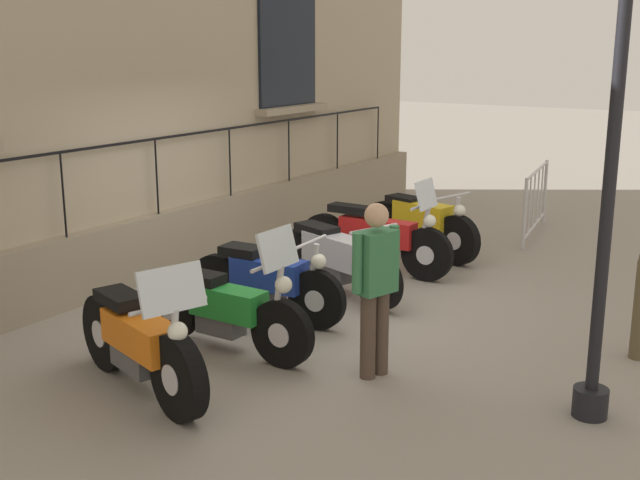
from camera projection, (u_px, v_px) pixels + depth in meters
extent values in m
plane|color=gray|center=(294.00, 304.00, 9.16)|extent=(60.00, 60.00, 0.00)
cube|color=tan|center=(123.00, 17.00, 9.66)|extent=(0.60, 13.90, 6.44)
cube|color=gray|center=(158.00, 245.00, 10.14)|extent=(0.20, 13.90, 0.82)
cube|color=black|center=(288.00, 37.00, 12.06)|extent=(0.06, 1.46, 2.06)
cube|color=gray|center=(293.00, 109.00, 12.28)|extent=(0.24, 1.66, 0.10)
cube|color=black|center=(155.00, 139.00, 9.79)|extent=(0.03, 11.67, 0.03)
cylinder|color=black|center=(63.00, 195.00, 8.70)|extent=(0.02, 0.02, 0.94)
cylinder|color=black|center=(157.00, 177.00, 9.90)|extent=(0.02, 0.02, 0.94)
cylinder|color=black|center=(230.00, 162.00, 11.10)|extent=(0.02, 0.02, 0.94)
cylinder|color=black|center=(289.00, 151.00, 12.30)|extent=(0.02, 0.02, 0.94)
cylinder|color=black|center=(337.00, 141.00, 13.50)|extent=(0.02, 0.02, 0.94)
cylinder|color=black|center=(378.00, 133.00, 14.70)|extent=(0.02, 0.02, 0.94)
cylinder|color=black|center=(178.00, 378.00, 6.27)|extent=(0.72, 0.36, 0.71)
cylinder|color=silver|center=(178.00, 378.00, 6.27)|extent=(0.29, 0.23, 0.25)
cylinder|color=black|center=(106.00, 332.00, 7.26)|extent=(0.72, 0.36, 0.71)
cylinder|color=silver|center=(106.00, 332.00, 7.26)|extent=(0.29, 0.23, 0.25)
cube|color=orange|center=(141.00, 334.00, 6.68)|extent=(0.96, 0.58, 0.29)
cube|color=#4C4C51|center=(137.00, 355.00, 6.81)|extent=(0.60, 0.41, 0.25)
cube|color=black|center=(120.00, 298.00, 6.90)|extent=(0.57, 0.42, 0.10)
cylinder|color=silver|center=(174.00, 342.00, 6.24)|extent=(0.17, 0.11, 0.58)
cylinder|color=silver|center=(169.00, 306.00, 6.21)|extent=(0.25, 0.65, 0.04)
sphere|color=white|center=(178.00, 332.00, 6.16)|extent=(0.16, 0.16, 0.16)
cylinder|color=silver|center=(146.00, 358.00, 7.08)|extent=(0.80, 0.34, 0.08)
cube|color=silver|center=(172.00, 289.00, 6.13)|extent=(0.29, 0.56, 0.36)
cylinder|color=black|center=(282.00, 333.00, 7.31)|extent=(0.65, 0.12, 0.65)
cylinder|color=silver|center=(282.00, 333.00, 7.31)|extent=(0.23, 0.14, 0.23)
cylinder|color=black|center=(172.00, 307.00, 8.02)|extent=(0.65, 0.12, 0.65)
cylinder|color=silver|center=(172.00, 307.00, 8.02)|extent=(0.23, 0.14, 0.23)
cube|color=#1E842D|center=(228.00, 303.00, 7.59)|extent=(0.77, 0.29, 0.29)
cube|color=#4C4C51|center=(221.00, 322.00, 7.70)|extent=(0.46, 0.23, 0.23)
cube|color=black|center=(202.00, 278.00, 7.71)|extent=(0.43, 0.26, 0.10)
cylinder|color=silver|center=(277.00, 299.00, 7.25)|extent=(0.16, 0.06, 0.66)
cylinder|color=silver|center=(272.00, 264.00, 7.20)|extent=(0.04, 0.62, 0.04)
sphere|color=white|center=(284.00, 285.00, 7.18)|extent=(0.16, 0.16, 0.16)
cylinder|color=silver|center=(220.00, 326.00, 7.93)|extent=(0.69, 0.09, 0.08)
cube|color=silver|center=(278.00, 248.00, 7.13)|extent=(0.13, 0.51, 0.36)
cylinder|color=black|center=(317.00, 300.00, 8.27)|extent=(0.65, 0.14, 0.64)
cylinder|color=silver|center=(317.00, 300.00, 8.27)|extent=(0.23, 0.14, 0.23)
cylinder|color=black|center=(217.00, 282.00, 8.86)|extent=(0.65, 0.14, 0.64)
cylinder|color=silver|center=(217.00, 282.00, 8.86)|extent=(0.23, 0.14, 0.23)
cube|color=#1E389E|center=(269.00, 274.00, 8.50)|extent=(0.83, 0.37, 0.32)
cube|color=#4C4C51|center=(261.00, 293.00, 8.60)|extent=(0.50, 0.29, 0.23)
cube|color=black|center=(242.00, 250.00, 8.60)|extent=(0.47, 0.32, 0.10)
cylinder|color=silver|center=(313.00, 271.00, 8.22)|extent=(0.16, 0.07, 0.61)
cylinder|color=silver|center=(308.00, 243.00, 8.17)|extent=(0.08, 0.72, 0.04)
sphere|color=white|center=(319.00, 261.00, 8.16)|extent=(0.16, 0.16, 0.16)
cylinder|color=silver|center=(259.00, 296.00, 8.85)|extent=(0.74, 0.12, 0.08)
cylinder|color=black|center=(379.00, 282.00, 8.88)|extent=(0.66, 0.34, 0.65)
cylinder|color=silver|center=(379.00, 282.00, 8.88)|extent=(0.27, 0.22, 0.23)
cylinder|color=black|center=(296.00, 254.00, 10.04)|extent=(0.66, 0.34, 0.65)
cylinder|color=silver|center=(296.00, 254.00, 10.04)|extent=(0.27, 0.22, 0.23)
cube|color=#B2B2BC|center=(338.00, 251.00, 9.37)|extent=(1.04, 0.63, 0.35)
cube|color=#4C4C51|center=(332.00, 269.00, 9.50)|extent=(0.65, 0.44, 0.23)
cube|color=black|center=(317.00, 229.00, 9.62)|extent=(0.62, 0.45, 0.10)
cylinder|color=silver|center=(376.00, 255.00, 8.84)|extent=(0.17, 0.11, 0.60)
cylinder|color=silver|center=(374.00, 229.00, 8.81)|extent=(0.26, 0.67, 0.04)
sphere|color=white|center=(381.00, 247.00, 8.76)|extent=(0.16, 0.16, 0.16)
cylinder|color=silver|center=(333.00, 272.00, 9.79)|extent=(0.87, 0.37, 0.08)
cylinder|color=black|center=(427.00, 254.00, 9.96)|extent=(0.69, 0.12, 0.68)
cylinder|color=silver|center=(427.00, 254.00, 9.96)|extent=(0.24, 0.13, 0.24)
cylinder|color=black|center=(324.00, 239.00, 10.76)|extent=(0.69, 0.12, 0.68)
cylinder|color=silver|center=(324.00, 239.00, 10.76)|extent=(0.24, 0.13, 0.24)
cube|color=red|center=(377.00, 232.00, 10.29)|extent=(1.03, 0.26, 0.33)
cube|color=#4C4C51|center=(370.00, 248.00, 10.39)|extent=(0.62, 0.21, 0.24)
cube|color=black|center=(350.00, 209.00, 10.44)|extent=(0.58, 0.23, 0.10)
cylinder|color=silver|center=(424.00, 230.00, 9.91)|extent=(0.16, 0.06, 0.62)
cylinder|color=silver|center=(421.00, 206.00, 9.87)|extent=(0.04, 0.56, 0.04)
sphere|color=white|center=(430.00, 221.00, 9.85)|extent=(0.16, 0.16, 0.16)
cylinder|color=silver|center=(362.00, 253.00, 10.65)|extent=(0.93, 0.09, 0.08)
cube|color=silver|center=(426.00, 194.00, 9.80)|extent=(0.13, 0.46, 0.36)
cylinder|color=black|center=(457.00, 240.00, 10.68)|extent=(0.70, 0.32, 0.68)
cylinder|color=silver|center=(457.00, 240.00, 10.68)|extent=(0.27, 0.22, 0.24)
cylinder|color=black|center=(385.00, 224.00, 11.63)|extent=(0.70, 0.32, 0.68)
cylinder|color=silver|center=(385.00, 224.00, 11.63)|extent=(0.27, 0.22, 0.24)
cube|color=gold|center=(423.00, 216.00, 11.06)|extent=(0.92, 0.54, 0.38)
cube|color=#4C4C51|center=(417.00, 234.00, 11.20)|extent=(0.57, 0.39, 0.24)
cube|color=black|center=(404.00, 200.00, 11.27)|extent=(0.54, 0.41, 0.10)
cylinder|color=silver|center=(455.00, 218.00, 10.65)|extent=(0.17, 0.10, 0.60)
cylinder|color=silver|center=(453.00, 196.00, 10.61)|extent=(0.22, 0.70, 0.04)
sphere|color=white|center=(460.00, 211.00, 10.57)|extent=(0.16, 0.16, 0.16)
cylinder|color=silver|center=(416.00, 238.00, 11.46)|extent=(0.77, 0.28, 0.08)
cylinder|color=black|center=(590.00, 402.00, 6.37)|extent=(0.28, 0.28, 0.24)
cylinder|color=black|center=(612.00, 151.00, 5.89)|extent=(0.10, 0.10, 4.27)
cylinder|color=#B7B7BF|center=(525.00, 214.00, 11.42)|extent=(0.05, 0.05, 1.05)
cylinder|color=#B7B7BF|center=(545.00, 192.00, 13.15)|extent=(0.05, 0.05, 1.05)
cylinder|color=#B7B7BF|center=(538.00, 170.00, 12.17)|extent=(0.33, 1.93, 0.04)
cylinder|color=#B7B7BF|center=(534.00, 226.00, 12.37)|extent=(0.33, 1.93, 0.04)
cylinder|color=#B7B7BF|center=(530.00, 204.00, 11.75)|extent=(0.02, 0.02, 0.87)
cylinder|color=#B7B7BF|center=(534.00, 200.00, 12.09)|extent=(0.02, 0.02, 0.87)
cylinder|color=#B7B7BF|center=(538.00, 195.00, 12.44)|extent=(0.02, 0.02, 0.87)
cylinder|color=#B7B7BF|center=(542.00, 191.00, 12.78)|extent=(0.02, 0.02, 0.87)
cylinder|color=#47382D|center=(368.00, 336.00, 7.05)|extent=(0.14, 0.14, 0.78)
cylinder|color=#47382D|center=(381.00, 332.00, 7.15)|extent=(0.14, 0.14, 0.78)
cube|color=#337247|center=(376.00, 262.00, 6.94)|extent=(0.32, 0.41, 0.55)
sphere|color=tan|center=(377.00, 215.00, 6.84)|extent=(0.21, 0.21, 0.21)
cylinder|color=#337247|center=(357.00, 263.00, 6.79)|extent=(0.09, 0.09, 0.53)
cylinder|color=#337247|center=(394.00, 255.00, 7.07)|extent=(0.09, 0.09, 0.53)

